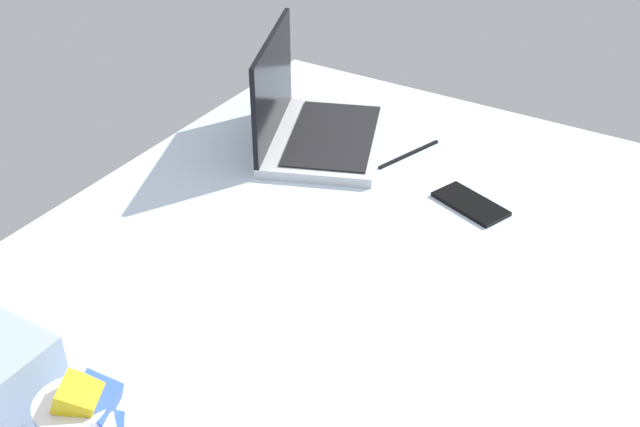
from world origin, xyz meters
TOP-DOWN VIEW (x-y plane):
  - bed_mattress at (0.00, 0.00)cm, footprint 180.00×140.00cm
  - laptop at (54.34, 42.74)cm, footprint 39.20×33.65cm
  - cell_phone at (48.78, 4.63)cm, footprint 11.31×15.50cm
  - charger_cable at (59.92, 22.70)cm, footprint 16.34×5.86cm

SIDE VIEW (x-z plane):
  - bed_mattress at x=0.00cm, z-range 0.00..18.00cm
  - charger_cable at x=59.92cm, z-range 18.00..18.60cm
  - cell_phone at x=48.78cm, z-range 18.00..18.80cm
  - laptop at x=54.34cm, z-range 10.91..33.91cm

